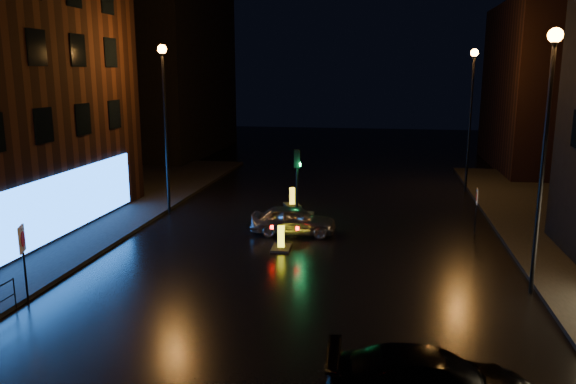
{
  "coord_description": "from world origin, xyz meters",
  "views": [
    {
      "loc": [
        2.92,
        -12.34,
        7.09
      ],
      "look_at": [
        -0.49,
        7.33,
        2.8
      ],
      "focal_mm": 35.0,
      "sensor_mm": 36.0,
      "label": 1
    }
  ],
  "objects_px": {
    "bollard_near": "(281,244)",
    "road_sign_right": "(477,200)",
    "dark_sedan": "(432,382)",
    "road_sign_left": "(23,246)",
    "traffic_signal": "(297,209)",
    "bollard_far": "(292,202)",
    "silver_hatchback": "(293,220)"
  },
  "relations": [
    {
      "from": "traffic_signal",
      "to": "silver_hatchback",
      "type": "xyz_separation_m",
      "value": [
        0.25,
        -2.57,
        0.14
      ]
    },
    {
      "from": "silver_hatchback",
      "to": "dark_sedan",
      "type": "distance_m",
      "value": 13.62
    },
    {
      "from": "traffic_signal",
      "to": "bollard_far",
      "type": "distance_m",
      "value": 2.8
    },
    {
      "from": "road_sign_right",
      "to": "traffic_signal",
      "type": "bearing_deg",
      "value": -3.46
    },
    {
      "from": "dark_sedan",
      "to": "road_sign_right",
      "type": "bearing_deg",
      "value": -14.32
    },
    {
      "from": "dark_sedan",
      "to": "road_sign_right",
      "type": "xyz_separation_m",
      "value": [
        2.9,
        13.89,
        0.91
      ]
    },
    {
      "from": "road_sign_right",
      "to": "silver_hatchback",
      "type": "bearing_deg",
      "value": 14.64
    },
    {
      "from": "dark_sedan",
      "to": "bollard_near",
      "type": "xyz_separation_m",
      "value": [
        -5.18,
        10.4,
        -0.44
      ]
    },
    {
      "from": "traffic_signal",
      "to": "silver_hatchback",
      "type": "bearing_deg",
      "value": -84.55
    },
    {
      "from": "bollard_near",
      "to": "road_sign_left",
      "type": "height_order",
      "value": "road_sign_left"
    },
    {
      "from": "traffic_signal",
      "to": "road_sign_right",
      "type": "distance_m",
      "value": 8.36
    },
    {
      "from": "bollard_near",
      "to": "dark_sedan",
      "type": "bearing_deg",
      "value": -66.52
    },
    {
      "from": "bollard_far",
      "to": "road_sign_right",
      "type": "bearing_deg",
      "value": -47.78
    },
    {
      "from": "bollard_near",
      "to": "road_sign_left",
      "type": "bearing_deg",
      "value": -138.3
    },
    {
      "from": "dark_sedan",
      "to": "road_sign_left",
      "type": "bearing_deg",
      "value": 70.43
    },
    {
      "from": "silver_hatchback",
      "to": "bollard_near",
      "type": "bearing_deg",
      "value": 172.98
    },
    {
      "from": "bollard_near",
      "to": "road_sign_left",
      "type": "relative_size",
      "value": 0.46
    },
    {
      "from": "bollard_near",
      "to": "road_sign_right",
      "type": "relative_size",
      "value": 0.56
    },
    {
      "from": "traffic_signal",
      "to": "dark_sedan",
      "type": "relative_size",
      "value": 0.77
    },
    {
      "from": "silver_hatchback",
      "to": "bollard_near",
      "type": "distance_m",
      "value": 2.29
    },
    {
      "from": "traffic_signal",
      "to": "road_sign_right",
      "type": "bearing_deg",
      "value": -9.23
    },
    {
      "from": "bollard_near",
      "to": "bollard_far",
      "type": "bearing_deg",
      "value": 92.99
    },
    {
      "from": "road_sign_left",
      "to": "road_sign_right",
      "type": "height_order",
      "value": "road_sign_left"
    },
    {
      "from": "silver_hatchback",
      "to": "dark_sedan",
      "type": "height_order",
      "value": "dark_sedan"
    },
    {
      "from": "bollard_far",
      "to": "traffic_signal",
      "type": "bearing_deg",
      "value": -99.1
    },
    {
      "from": "bollard_near",
      "to": "traffic_signal",
      "type": "bearing_deg",
      "value": 88.22
    },
    {
      "from": "bollard_far",
      "to": "dark_sedan",
      "type": "bearing_deg",
      "value": -94.94
    },
    {
      "from": "silver_hatchback",
      "to": "road_sign_right",
      "type": "height_order",
      "value": "road_sign_right"
    },
    {
      "from": "road_sign_left",
      "to": "dark_sedan",
      "type": "bearing_deg",
      "value": -39.45
    },
    {
      "from": "road_sign_left",
      "to": "road_sign_right",
      "type": "xyz_separation_m",
      "value": [
        14.88,
        10.22,
        -0.31
      ]
    },
    {
      "from": "traffic_signal",
      "to": "dark_sedan",
      "type": "xyz_separation_m",
      "value": [
        5.28,
        -15.22,
        0.15
      ]
    },
    {
      "from": "traffic_signal",
      "to": "bollard_far",
      "type": "xyz_separation_m",
      "value": [
        -0.69,
        2.7,
        -0.28
      ]
    }
  ]
}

